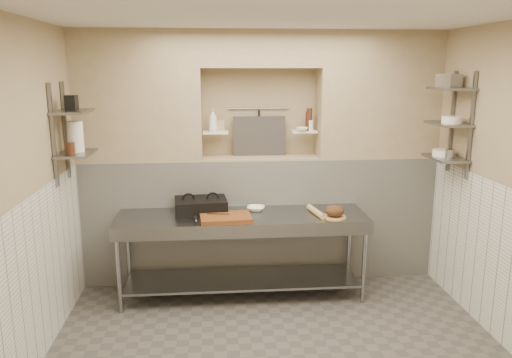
{
  "coord_description": "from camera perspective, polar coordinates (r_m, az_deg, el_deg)",
  "views": [
    {
      "loc": [
        -0.53,
        -3.79,
        2.4
      ],
      "look_at": [
        -0.12,
        0.9,
        1.35
      ],
      "focal_mm": 35.0,
      "sensor_mm": 36.0,
      "label": 1
    }
  ],
  "objects": [
    {
      "name": "wall_shelf_left_lower",
      "position": [
        5.08,
        -19.87,
        2.75
      ],
      "size": [
        0.3,
        0.5,
        0.02
      ],
      "primitive_type": "cube",
      "color": "slate",
      "rests_on": "wall_left"
    },
    {
      "name": "wainscot_right",
      "position": [
        4.86,
        27.05,
        -9.35
      ],
      "size": [
        0.02,
        3.9,
        1.4
      ],
      "primitive_type": "cube",
      "color": "white",
      "rests_on": "floor"
    },
    {
      "name": "panini_press",
      "position": [
        5.33,
        -6.33,
        -3.04
      ],
      "size": [
        0.57,
        0.44,
        0.15
      ],
      "rotation": [
        0.0,
        0.0,
        0.08
      ],
      "color": "black",
      "rests_on": "prep_table"
    },
    {
      "name": "shelf_rail_right_b",
      "position": [
        5.3,
        23.35,
        5.59
      ],
      "size": [
        0.03,
        0.03,
        1.05
      ],
      "primitive_type": "cube",
      "color": "slate",
      "rests_on": "wall_right"
    },
    {
      "name": "shelf_rail_left_a",
      "position": [
        5.28,
        -20.91,
        5.22
      ],
      "size": [
        0.03,
        0.03,
        0.95
      ],
      "primitive_type": "cube",
      "color": "slate",
      "rests_on": "wall_left"
    },
    {
      "name": "alcove_shelf_left",
      "position": [
        5.59,
        -4.65,
        5.33
      ],
      "size": [
        0.28,
        0.16,
        0.02
      ],
      "primitive_type": "cube",
      "color": "white",
      "rests_on": "backwall_lower"
    },
    {
      "name": "jar_alcove",
      "position": [
        5.62,
        -4.05,
        6.13
      ],
      "size": [
        0.08,
        0.08,
        0.12
      ],
      "primitive_type": "cube",
      "color": "tan",
      "rests_on": "alcove_shelf_left"
    },
    {
      "name": "bowl_right_mid",
      "position": [
        5.35,
        21.46,
        6.33
      ],
      "size": [
        0.2,
        0.2,
        0.07
      ],
      "primitive_type": "cylinder",
      "color": "white",
      "rests_on": "wall_shelf_right_mid"
    },
    {
      "name": "mixing_bowl",
      "position": [
        5.37,
        -0.02,
        -3.39
      ],
      "size": [
        0.23,
        0.23,
        0.05
      ],
      "primitive_type": "imported",
      "rotation": [
        0.0,
        0.0,
        -0.2
      ],
      "color": "white",
      "rests_on": "prep_table"
    },
    {
      "name": "bottle_soap",
      "position": [
        5.57,
        -4.95,
        6.72
      ],
      "size": [
        0.11,
        0.11,
        0.25
      ],
      "primitive_type": "imported",
      "rotation": [
        0.0,
        0.0,
        -0.1
      ],
      "color": "white",
      "rests_on": "alcove_shelf_left"
    },
    {
      "name": "backwall_pillar_right",
      "position": [
        5.85,
        13.69,
        9.28
      ],
      "size": [
        1.35,
        0.4,
        1.4
      ],
      "primitive_type": "cube",
      "color": "tan",
      "rests_on": "backwall_lower"
    },
    {
      "name": "bread_loaf",
      "position": [
        5.18,
        8.96,
        -3.61
      ],
      "size": [
        0.19,
        0.19,
        0.12
      ],
      "primitive_type": "ellipsoid",
      "color": "#4C2D19",
      "rests_on": "bread_board"
    },
    {
      "name": "wall_back",
      "position": [
        5.9,
        0.25,
        2.81
      ],
      "size": [
        4.0,
        0.1,
        2.8
      ],
      "primitive_type": "cube",
      "color": "tan",
      "rests_on": "ground"
    },
    {
      "name": "bowl_alcove",
      "position": [
        5.61,
        5.27,
        5.69
      ],
      "size": [
        0.17,
        0.17,
        0.04
      ],
      "primitive_type": "imported",
      "rotation": [
        0.0,
        0.0,
        0.3
      ],
      "color": "white",
      "rests_on": "alcove_shelf_right"
    },
    {
      "name": "wainscot_left",
      "position": [
        4.41,
        -24.39,
        -11.31
      ],
      "size": [
        0.02,
        3.9,
        1.4
      ],
      "primitive_type": "cube",
      "color": "white",
      "rests_on": "floor"
    },
    {
      "name": "wall_front",
      "position": [
        2.12,
        10.46,
        -15.82
      ],
      "size": [
        4.0,
        0.1,
        2.8
      ],
      "primitive_type": "cube",
      "color": "tan",
      "rests_on": "ground"
    },
    {
      "name": "condiment_c",
      "position": [
        5.67,
        6.21,
        6.12
      ],
      "size": [
        0.07,
        0.07,
        0.12
      ],
      "primitive_type": "cylinder",
      "color": "white",
      "rests_on": "alcove_shelf_right"
    },
    {
      "name": "rolling_pin",
      "position": [
        5.27,
        6.85,
        -3.72
      ],
      "size": [
        0.13,
        0.4,
        0.06
      ],
      "primitive_type": "cylinder",
      "rotation": [
        1.57,
        0.0,
        0.17
      ],
      "color": "tan",
      "rests_on": "prep_table"
    },
    {
      "name": "wall_left",
      "position": [
        4.21,
        -26.02,
        -2.49
      ],
      "size": [
        0.1,
        3.9,
        2.8
      ],
      "primitive_type": "cube",
      "color": "tan",
      "rests_on": "ground"
    },
    {
      "name": "backwall_header",
      "position": [
        5.57,
        0.5,
        14.62
      ],
      "size": [
        1.3,
        0.4,
        0.4
      ],
      "primitive_type": "cube",
      "color": "tan",
      "rests_on": "backwall_lower"
    },
    {
      "name": "alcove_sill",
      "position": [
        5.66,
        0.48,
        2.48
      ],
      "size": [
        1.3,
        0.4,
        0.02
      ],
      "primitive_type": "cube",
      "color": "tan",
      "rests_on": "backwall_lower"
    },
    {
      "name": "shelf_rail_left_b",
      "position": [
        4.9,
        -22.16,
        4.61
      ],
      "size": [
        0.03,
        0.03,
        0.95
      ],
      "primitive_type": "cube",
      "color": "slate",
      "rests_on": "wall_left"
    },
    {
      "name": "splash_panel",
      "position": [
        5.72,
        0.39,
        4.93
      ],
      "size": [
        0.6,
        0.08,
        0.45
      ],
      "primitive_type": "cube",
      "rotation": [
        -0.14,
        0.0,
        0.0
      ],
      "color": "#383330",
      "rests_on": "alcove_sill"
    },
    {
      "name": "wall_shelf_right_lower",
      "position": [
        5.47,
        20.81,
        2.26
      ],
      "size": [
        0.3,
        0.5,
        0.02
      ],
      "primitive_type": "cube",
      "color": "slate",
      "rests_on": "wall_right"
    },
    {
      "name": "backwall_pillar_left",
      "position": [
        5.61,
        -13.29,
        9.17
      ],
      "size": [
        1.35,
        0.4,
        1.4
      ],
      "primitive_type": "cube",
      "color": "tan",
      "rests_on": "backwall_lower"
    },
    {
      "name": "wall_shelf_left_upper",
      "position": [
        5.03,
        -20.21,
        7.24
      ],
      "size": [
        0.3,
        0.5,
        0.03
      ],
      "primitive_type": "cube",
      "color": "slate",
      "rests_on": "wall_left"
    },
    {
      "name": "backwall_lower",
      "position": [
        5.82,
        0.47,
        -4.41
      ],
      "size": [
        4.0,
        0.4,
        1.4
      ],
      "primitive_type": "cube",
      "color": "white",
      "rests_on": "floor"
    },
    {
      "name": "tongs",
      "position": [
        4.98,
        -6.93,
        -4.38
      ],
      "size": [
        0.04,
        0.23,
        0.02
      ],
      "primitive_type": "cylinder",
      "rotation": [
        1.57,
        0.0,
        0.08
      ],
      "color": "gray",
      "rests_on": "cutting_board"
    },
    {
      "name": "ceiling",
      "position": [
        3.86,
        3.12,
        19.24
      ],
      "size": [
        4.0,
        3.9,
        0.1
      ],
      "primitive_type": "cube",
      "color": "silver",
      "rests_on": "ground"
    },
    {
      "name": "wall_shelf_right_upper",
      "position": [
        5.39,
        21.4,
        9.59
      ],
      "size": [
        0.3,
        0.5,
        0.03
      ],
      "primitive_type": "cube",
      "color": "slate",
      "rests_on": "wall_right"
    },
    {
      "name": "utensil_rail",
      "position": [
        5.76,
        0.33,
        8.08
      ],
      "size": [
        0.7,
        0.02,
        0.02
      ],
      "primitive_type": "cylinder",
      "rotation": [
        0.0,
        1.57,
        0.0
      ],
      "color": "gray",
      "rests_on": "wall_back"
    },
    {
      "name": "jug_left",
      "position": [
        5.09,
        -19.92,
        4.58
      ],
      "size": [
        0.15,
        0.15,
        0.29
      ],
      "primitive_type": "cylinder",
      "color": "white",
      "rests_on": "wall_shelf_left_lower"
    },
    {
      "name": "condiment_a",
      "position": [
        5.7,
        5.95,
        6.63
      ],
      "size": [
        0.06,
        0.06,
        0.21
      ],
      "primitive_type": "cylinder",
      "color": "#3F1E12",
      "rests_on": "alcove_shelf_right"
    },
    {
      "name": "bowl_right",
      "position": [
        5.5,
        20.63,
        2.82
      ],
      "size": [
        0.22,
        0.22,
        0.07
      ],
      "primitive_type": "cylinder",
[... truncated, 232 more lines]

